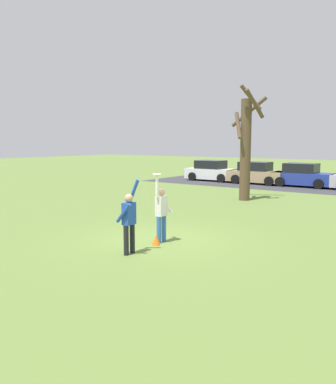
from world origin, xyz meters
The scene contains 10 objects.
ground_plane centered at (0.00, 0.00, 0.00)m, with size 120.00×120.00×0.00m, color olive.
person_catcher centered at (0.23, -0.07, 0.98)m, with size 0.49×0.55×2.08m.
person_defender centered at (0.28, -1.59, 0.98)m, with size 0.49×0.55×2.04m.
frisbee_disc centered at (0.24, -0.29, 2.09)m, with size 0.25×0.25×0.02m, color white.
parked_car_white centered at (-7.89, 17.53, 0.73)m, with size 4.11×2.05×1.59m.
parked_car_tan centered at (-4.14, 17.46, 0.73)m, with size 4.11×2.05×1.59m.
parked_car_blue centered at (-0.85, 17.55, 0.73)m, with size 4.11×2.05×1.59m.
parking_strip centered at (-0.59, 17.30, 0.00)m, with size 23.43×6.40×0.01m, color #38383D.
bare_tree_tall centered at (-1.39, 9.43, 2.89)m, with size 2.02×2.04×5.85m.
field_cone_orange centered at (0.32, -0.44, 0.16)m, with size 0.26×0.26×0.32m, color orange.
Camera 1 is at (7.15, -9.37, 3.03)m, focal length 36.55 mm.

